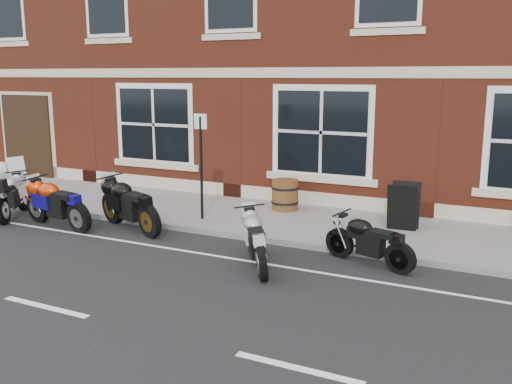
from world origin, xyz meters
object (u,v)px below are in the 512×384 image
moto_touring_silver (15,193)px  barrel_planter (285,195)px  moto_sport_red (57,202)px  moto_sport_black (130,203)px  moto_sport_silver (258,238)px  parking_sign (201,159)px  a_board_sign (404,206)px  moto_naked_black (368,239)px

moto_touring_silver → barrel_planter: moto_touring_silver is taller
barrel_planter → moto_sport_red: bearing=-140.9°
moto_sport_black → moto_touring_silver: bearing=116.4°
moto_sport_silver → moto_sport_black: bearing=131.9°
moto_touring_silver → moto_sport_silver: moto_touring_silver is taller
moto_sport_red → parking_sign: size_ratio=0.93×
moto_sport_silver → barrel_planter: moto_sport_silver is taller
parking_sign → barrel_planter: bearing=57.1°
a_board_sign → moto_sport_silver: bearing=-126.3°
parking_sign → moto_sport_silver: bearing=-34.4°
moto_sport_black → parking_sign: size_ratio=0.92×
moto_sport_black → barrel_planter: size_ratio=2.97×
moto_sport_red → moto_sport_silver: bearing=-84.0°
moto_sport_black → moto_sport_silver: (3.61, -0.96, -0.08)m
moto_sport_black → moto_naked_black: (5.34, -0.02, -0.12)m
moto_touring_silver → a_board_sign: 9.08m
moto_touring_silver → moto_sport_black: 3.27m
moto_sport_silver → parking_sign: size_ratio=0.74×
moto_sport_silver → parking_sign: (-2.44, 2.06, 0.98)m
moto_touring_silver → moto_sport_red: moto_touring_silver is taller
moto_sport_red → parking_sign: bearing=-48.6°
moto_naked_black → moto_sport_black: bearing=108.5°
moto_touring_silver → parking_sign: 4.73m
parking_sign → moto_sport_black: bearing=-131.2°
moto_sport_red → barrel_planter: bearing=-40.5°
moto_sport_black → moto_naked_black: moto_sport_black is taller
a_board_sign → parking_sign: (-4.30, -1.14, 0.87)m
moto_naked_black → a_board_sign: a_board_sign is taller
moto_sport_silver → moto_touring_silver: bearing=141.1°
moto_naked_black → barrel_planter: size_ratio=2.41×
moto_touring_silver → parking_sign: bearing=-13.9°
moto_touring_silver → moto_naked_black: (8.60, 0.25, -0.08)m
barrel_planter → parking_sign: parking_sign is taller
moto_sport_red → moto_sport_black: moto_sport_black is taller
parking_sign → a_board_sign: bearing=20.5°
moto_touring_silver → moto_sport_silver: 6.91m
barrel_planter → moto_naked_black: bearing=-44.5°
moto_sport_red → moto_sport_silver: moto_sport_red is taller
moto_sport_silver → barrel_planter: (-1.11, 3.72, -0.03)m
moto_sport_silver → parking_sign: 3.34m
moto_touring_silver → moto_sport_red: (1.67, -0.29, 0.02)m
moto_sport_black → a_board_sign: bearing=-46.1°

